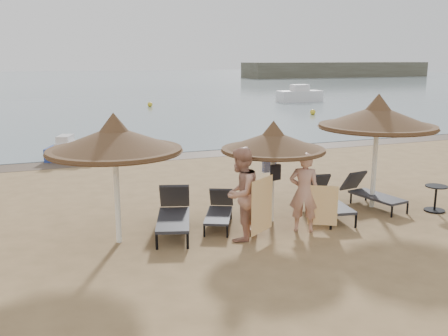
{
  "coord_description": "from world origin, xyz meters",
  "views": [
    {
      "loc": [
        -4.54,
        -9.83,
        3.89
      ],
      "look_at": [
        -0.31,
        1.2,
        1.28
      ],
      "focal_mm": 40.0,
      "sensor_mm": 36.0,
      "label": 1
    }
  ],
  "objects_px": {
    "palapa_center": "(273,142)",
    "lounger_near_right": "(325,199)",
    "palapa_left": "(114,140)",
    "palapa_right": "(378,117)",
    "person_right": "(304,186)",
    "pedal_boat": "(75,151)",
    "lounger_near_left": "(219,210)",
    "side_table": "(435,199)",
    "lounger_far_right": "(370,192)",
    "lounger_far_left": "(174,213)",
    "person_left": "(241,187)"
  },
  "relations": [
    {
      "from": "palapa_center",
      "to": "side_table",
      "type": "bearing_deg",
      "value": -10.19
    },
    {
      "from": "palapa_right",
      "to": "side_table",
      "type": "distance_m",
      "value": 2.6
    },
    {
      "from": "lounger_far_left",
      "to": "lounger_near_right",
      "type": "bearing_deg",
      "value": 14.47
    },
    {
      "from": "palapa_center",
      "to": "lounger_far_left",
      "type": "bearing_deg",
      "value": 175.43
    },
    {
      "from": "person_right",
      "to": "pedal_boat",
      "type": "height_order",
      "value": "person_right"
    },
    {
      "from": "person_right",
      "to": "palapa_right",
      "type": "bearing_deg",
      "value": -129.0
    },
    {
      "from": "palapa_left",
      "to": "palapa_center",
      "type": "relative_size",
      "value": 1.14
    },
    {
      "from": "palapa_left",
      "to": "palapa_right",
      "type": "height_order",
      "value": "palapa_right"
    },
    {
      "from": "palapa_center",
      "to": "lounger_near_right",
      "type": "xyz_separation_m",
      "value": [
        1.49,
        0.0,
        -1.55
      ]
    },
    {
      "from": "lounger_near_left",
      "to": "side_table",
      "type": "distance_m",
      "value": 5.68
    },
    {
      "from": "lounger_near_left",
      "to": "lounger_near_right",
      "type": "xyz_separation_m",
      "value": [
        2.75,
        -0.26,
        0.07
      ]
    },
    {
      "from": "lounger_near_right",
      "to": "pedal_boat",
      "type": "xyz_separation_m",
      "value": [
        -5.33,
        9.45,
        -0.06
      ]
    },
    {
      "from": "side_table",
      "to": "person_right",
      "type": "relative_size",
      "value": 0.32
    },
    {
      "from": "lounger_near_right",
      "to": "person_right",
      "type": "relative_size",
      "value": 1.01
    },
    {
      "from": "lounger_far_left",
      "to": "lounger_far_right",
      "type": "distance_m",
      "value": 5.44
    },
    {
      "from": "palapa_center",
      "to": "lounger_far_left",
      "type": "distance_m",
      "value": 2.85
    },
    {
      "from": "lounger_far_left",
      "to": "person_left",
      "type": "bearing_deg",
      "value": -23.35
    },
    {
      "from": "palapa_left",
      "to": "lounger_near_right",
      "type": "relative_size",
      "value": 1.31
    },
    {
      "from": "lounger_far_right",
      "to": "lounger_near_right",
      "type": "bearing_deg",
      "value": 179.29
    },
    {
      "from": "lounger_near_right",
      "to": "lounger_far_right",
      "type": "bearing_deg",
      "value": 17.88
    },
    {
      "from": "side_table",
      "to": "person_left",
      "type": "relative_size",
      "value": 0.29
    },
    {
      "from": "side_table",
      "to": "lounger_far_left",
      "type": "bearing_deg",
      "value": 171.8
    },
    {
      "from": "person_left",
      "to": "lounger_near_right",
      "type": "bearing_deg",
      "value": 155.8
    },
    {
      "from": "palapa_center",
      "to": "palapa_right",
      "type": "height_order",
      "value": "palapa_right"
    },
    {
      "from": "palapa_center",
      "to": "lounger_near_right",
      "type": "relative_size",
      "value": 1.15
    },
    {
      "from": "lounger_far_right",
      "to": "side_table",
      "type": "xyz_separation_m",
      "value": [
        1.28,
        -1.01,
        -0.06
      ]
    },
    {
      "from": "person_left",
      "to": "lounger_far_left",
      "type": "bearing_deg",
      "value": -82.48
    },
    {
      "from": "lounger_near_left",
      "to": "person_right",
      "type": "xyz_separation_m",
      "value": [
        1.62,
        -1.15,
        0.73
      ]
    },
    {
      "from": "lounger_far_left",
      "to": "person_right",
      "type": "bearing_deg",
      "value": -4.2
    },
    {
      "from": "palapa_right",
      "to": "person_left",
      "type": "bearing_deg",
      "value": -167.05
    },
    {
      "from": "person_left",
      "to": "person_right",
      "type": "relative_size",
      "value": 1.11
    },
    {
      "from": "palapa_center",
      "to": "lounger_near_right",
      "type": "height_order",
      "value": "palapa_center"
    },
    {
      "from": "palapa_right",
      "to": "lounger_near_right",
      "type": "distance_m",
      "value": 2.51
    },
    {
      "from": "palapa_left",
      "to": "lounger_far_left",
      "type": "relative_size",
      "value": 1.26
    },
    {
      "from": "lounger_near_right",
      "to": "palapa_right",
      "type": "bearing_deg",
      "value": 13.67
    },
    {
      "from": "lounger_near_right",
      "to": "lounger_far_right",
      "type": "xyz_separation_m",
      "value": [
        1.55,
        0.23,
        -0.04
      ]
    },
    {
      "from": "palapa_right",
      "to": "person_left",
      "type": "height_order",
      "value": "palapa_right"
    },
    {
      "from": "lounger_near_left",
      "to": "lounger_far_right",
      "type": "relative_size",
      "value": 0.91
    },
    {
      "from": "lounger_far_left",
      "to": "lounger_near_right",
      "type": "height_order",
      "value": "lounger_far_left"
    },
    {
      "from": "lounger_far_right",
      "to": "person_left",
      "type": "bearing_deg",
      "value": -174.83
    },
    {
      "from": "palapa_center",
      "to": "pedal_boat",
      "type": "distance_m",
      "value": 10.33
    },
    {
      "from": "palapa_left",
      "to": "lounger_far_right",
      "type": "relative_size",
      "value": 1.44
    },
    {
      "from": "palapa_left",
      "to": "lounger_far_left",
      "type": "distance_m",
      "value": 2.25
    },
    {
      "from": "lounger_far_left",
      "to": "lounger_near_right",
      "type": "relative_size",
      "value": 1.04
    },
    {
      "from": "palapa_center",
      "to": "person_left",
      "type": "distance_m",
      "value": 1.65
    },
    {
      "from": "lounger_far_left",
      "to": "lounger_near_left",
      "type": "relative_size",
      "value": 1.26
    },
    {
      "from": "lounger_near_left",
      "to": "lounger_far_right",
      "type": "bearing_deg",
      "value": 25.08
    },
    {
      "from": "side_table",
      "to": "pedal_boat",
      "type": "bearing_deg",
      "value": 128.56
    },
    {
      "from": "lounger_far_left",
      "to": "lounger_near_left",
      "type": "distance_m",
      "value": 1.15
    },
    {
      "from": "person_left",
      "to": "palapa_right",
      "type": "bearing_deg",
      "value": 151.07
    }
  ]
}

